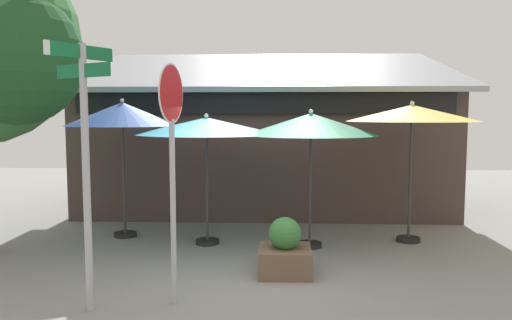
# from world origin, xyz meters

# --- Properties ---
(ground_plane) EXTENTS (28.00, 28.00, 0.10)m
(ground_plane) POSITION_xyz_m (0.00, 0.00, -0.05)
(ground_plane) COLOR gray
(cafe_building) EXTENTS (9.24, 5.25, 4.22)m
(cafe_building) POSITION_xyz_m (0.10, 5.64, 1.59)
(cafe_building) COLOR #473833
(cafe_building) RESTS_ON ground
(street_sign_post) EXTENTS (0.80, 0.86, 3.24)m
(street_sign_post) POSITION_xyz_m (-1.90, -1.69, 1.98)
(street_sign_post) COLOR #A8AAB2
(street_sign_post) RESTS_ON ground
(stop_sign) EXTENTS (0.16, 0.74, 3.04)m
(stop_sign) POSITION_xyz_m (-0.91, -1.40, 2.10)
(stop_sign) COLOR #A8AAB2
(stop_sign) RESTS_ON ground
(patio_umbrella_royal_blue_left) EXTENTS (2.19, 2.19, 2.70)m
(patio_umbrella_royal_blue_left) POSITION_xyz_m (-2.58, 2.01, 2.38)
(patio_umbrella_royal_blue_left) COLOR black
(patio_umbrella_royal_blue_left) RESTS_ON ground
(patio_umbrella_teal_center) EXTENTS (2.62, 2.62, 2.41)m
(patio_umbrella_teal_center) POSITION_xyz_m (-0.89, 1.53, 2.17)
(patio_umbrella_teal_center) COLOR black
(patio_umbrella_teal_center) RESTS_ON ground
(patio_umbrella_forest_green_right) EXTENTS (2.41, 2.41, 2.49)m
(patio_umbrella_forest_green_right) POSITION_xyz_m (1.00, 1.39, 2.21)
(patio_umbrella_forest_green_right) COLOR black
(patio_umbrella_forest_green_right) RESTS_ON ground
(patio_umbrella_mustard_far_right) EXTENTS (2.44, 2.44, 2.64)m
(patio_umbrella_mustard_far_right) POSITION_xyz_m (2.89, 1.85, 2.40)
(patio_umbrella_mustard_far_right) COLOR black
(patio_umbrella_mustard_far_right) RESTS_ON ground
(sidewalk_planter) EXTENTS (0.79, 0.79, 0.87)m
(sidewalk_planter) POSITION_xyz_m (0.52, -0.18, 0.34)
(sidewalk_planter) COLOR brown
(sidewalk_planter) RESTS_ON ground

